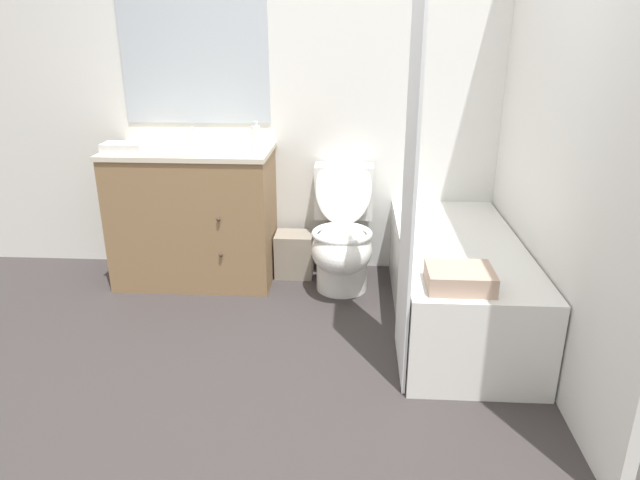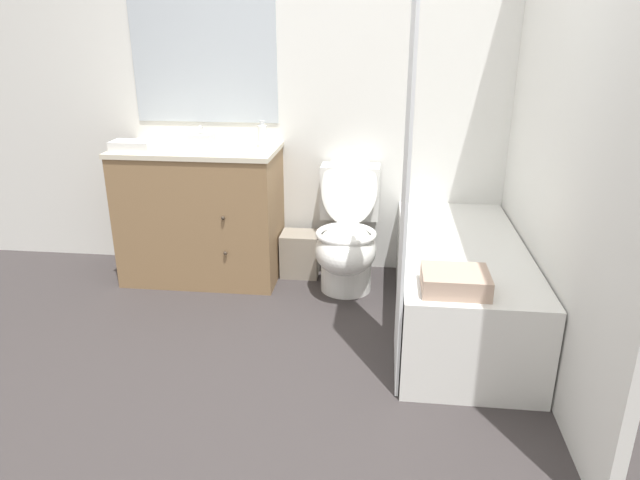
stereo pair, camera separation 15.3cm
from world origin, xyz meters
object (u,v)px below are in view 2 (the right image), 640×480
(toilet, at_px, (347,239))
(tissue_box, at_px, (202,141))
(bath_towel_folded, at_px, (455,281))
(bathtub, at_px, (459,284))
(sink_faucet, at_px, (205,137))
(soap_dispenser, at_px, (263,135))
(wastebasket, at_px, (300,254))
(hand_towel_folded, at_px, (132,146))
(vanity_cabinet, at_px, (202,213))

(toilet, relative_size, tissue_box, 6.10)
(tissue_box, height_order, bath_towel_folded, tissue_box)
(toilet, height_order, bathtub, toilet)
(tissue_box, bearing_deg, sink_faucet, 103.31)
(bathtub, height_order, bath_towel_folded, bath_towel_folded)
(bathtub, distance_m, soap_dispenser, 1.52)
(wastebasket, height_order, bath_towel_folded, bath_towel_folded)
(hand_towel_folded, bearing_deg, toilet, 3.72)
(sink_faucet, relative_size, soap_dispenser, 0.86)
(soap_dispenser, height_order, hand_towel_folded, soap_dispenser)
(bath_towel_folded, bearing_deg, wastebasket, 126.57)
(tissue_box, xyz_separation_m, hand_towel_folded, (-0.40, -0.12, -0.02))
(soap_dispenser, distance_m, hand_towel_folded, 0.80)
(wastebasket, bearing_deg, sink_faucet, 172.36)
(sink_faucet, relative_size, toilet, 0.16)
(bathtub, height_order, wastebasket, bathtub)
(hand_towel_folded, xyz_separation_m, bath_towel_folded, (1.88, -0.94, -0.38))
(sink_faucet, xyz_separation_m, toilet, (0.97, -0.26, -0.58))
(toilet, distance_m, bath_towel_folded, 1.18)
(toilet, height_order, bath_towel_folded, toilet)
(vanity_cabinet, relative_size, bath_towel_folded, 3.46)
(bath_towel_folded, bearing_deg, sink_faucet, 140.06)
(sink_faucet, xyz_separation_m, tissue_box, (0.05, -0.22, 0.02))
(vanity_cabinet, relative_size, hand_towel_folded, 4.18)
(tissue_box, bearing_deg, hand_towel_folded, -163.54)
(vanity_cabinet, distance_m, hand_towel_folded, 0.61)
(soap_dispenser, bearing_deg, toilet, -14.07)
(toilet, bearing_deg, tissue_box, 177.91)
(sink_faucet, bearing_deg, wastebasket, -7.64)
(sink_faucet, bearing_deg, toilet, -14.76)
(sink_faucet, bearing_deg, bathtub, -22.52)
(sink_faucet, xyz_separation_m, wastebasket, (0.64, -0.09, -0.77))
(soap_dispenser, bearing_deg, bath_towel_folded, -46.27)
(tissue_box, relative_size, bath_towel_folded, 0.48)
(vanity_cabinet, relative_size, sink_faucet, 7.26)
(sink_faucet, xyz_separation_m, hand_towel_folded, (-0.35, -0.34, -0.00))
(wastebasket, height_order, hand_towel_folded, hand_towel_folded)
(bathtub, bearing_deg, hand_towel_folded, 170.41)
(vanity_cabinet, bearing_deg, bath_towel_folded, -35.88)
(bathtub, distance_m, hand_towel_folded, 2.12)
(wastebasket, xyz_separation_m, bath_towel_folded, (0.89, -1.19, 0.39))
(toilet, bearing_deg, bathtub, -32.47)
(vanity_cabinet, height_order, tissue_box, tissue_box)
(sink_faucet, height_order, toilet, sink_faucet)
(toilet, xyz_separation_m, bathtub, (0.66, -0.42, -0.09))
(sink_faucet, distance_m, soap_dispenser, 0.43)
(vanity_cabinet, relative_size, bathtub, 0.66)
(toilet, xyz_separation_m, soap_dispenser, (-0.56, 0.14, 0.62))
(bath_towel_folded, bearing_deg, tissue_box, 144.38)
(tissue_box, xyz_separation_m, bath_towel_folded, (1.47, -1.06, -0.40))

